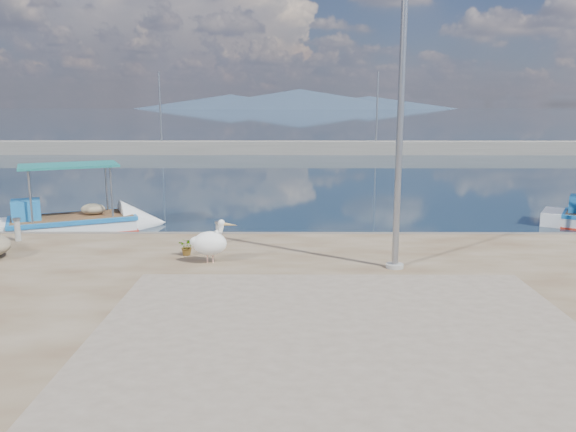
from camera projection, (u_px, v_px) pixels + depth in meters
The scene contains 10 objects.
ground at pixel (287, 302), 13.20m from camera, with size 1400.00×1400.00×0.00m, color #162635.
quay_patch at pixel (341, 332), 10.15m from camera, with size 9.00×7.00×0.01m, color gray.
breakwater at pixel (290, 148), 52.31m from camera, with size 120.00×2.20×7.50m.
mountains at pixel (295, 100), 648.80m from camera, with size 370.00×280.00×22.00m.
boat_left at pixel (71, 226), 20.32m from camera, with size 6.27×4.29×2.89m.
pelican at pixel (210, 242), 14.53m from camera, with size 1.18×0.56×1.15m.
lamp_post at pixel (399, 136), 13.58m from camera, with size 0.44×0.96×7.00m.
bollard_near at pixel (219, 231), 16.60m from camera, with size 0.22×0.22×0.67m.
bollard_far at pixel (17, 229), 16.92m from camera, with size 0.23×0.23×0.70m.
potted_plant at pixel (187, 247), 15.32m from camera, with size 0.43×0.37×0.48m, color #33722D.
Camera 1 is at (0.09, -12.55, 4.56)m, focal length 35.00 mm.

